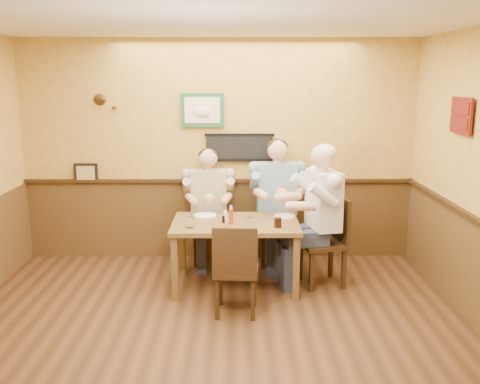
% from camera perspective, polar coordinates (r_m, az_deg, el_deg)
% --- Properties ---
extents(room, '(5.02, 5.03, 2.81)m').
position_cam_1_polar(room, '(4.49, -1.58, 3.99)').
color(room, '#372110').
rests_on(room, ground).
extents(dining_table, '(1.40, 0.90, 0.75)m').
position_cam_1_polar(dining_table, '(5.97, -0.48, -4.05)').
color(dining_table, brown).
rests_on(dining_table, ground).
extents(chair_back_left, '(0.45, 0.45, 0.92)m').
position_cam_1_polar(chair_back_left, '(6.80, -3.34, -3.76)').
color(chair_back_left, '#352311').
rests_on(chair_back_left, ground).
extents(chair_back_right, '(0.48, 0.48, 1.00)m').
position_cam_1_polar(chair_back_right, '(6.76, 3.90, -3.54)').
color(chair_back_right, '#352311').
rests_on(chair_back_right, ground).
extents(chair_right_end, '(0.56, 0.56, 1.01)m').
position_cam_1_polar(chair_right_end, '(6.13, 8.77, -5.24)').
color(chair_right_end, '#352311').
rests_on(chair_right_end, ground).
extents(chair_near_side, '(0.46, 0.46, 0.94)m').
position_cam_1_polar(chair_near_side, '(5.35, -0.41, -8.12)').
color(chair_near_side, '#352311').
rests_on(chair_near_side, ground).
extents(diner_tan_shirt, '(0.65, 0.65, 1.32)m').
position_cam_1_polar(diner_tan_shirt, '(6.75, -3.36, -2.15)').
color(diner_tan_shirt, '#C8B789').
rests_on(diner_tan_shirt, ground).
extents(diner_blue_polo, '(0.68, 0.68, 1.42)m').
position_cam_1_polar(diner_blue_polo, '(6.71, 3.93, -1.78)').
color(diner_blue_polo, '#789AB4').
rests_on(diner_blue_polo, ground).
extents(diner_white_elder, '(0.80, 0.80, 1.45)m').
position_cam_1_polar(diner_white_elder, '(6.07, 8.84, -3.28)').
color(diner_white_elder, silver).
rests_on(diner_white_elder, ground).
extents(water_glass_left, '(0.09, 0.09, 0.12)m').
position_cam_1_polar(water_glass_left, '(5.73, -5.38, -3.23)').
color(water_glass_left, white).
rests_on(water_glass_left, dining_table).
extents(water_glass_mid, '(0.09, 0.09, 0.12)m').
position_cam_1_polar(water_glass_mid, '(5.67, 1.01, -3.34)').
color(water_glass_mid, white).
rests_on(water_glass_mid, dining_table).
extents(cola_tumbler, '(0.08, 0.08, 0.10)m').
position_cam_1_polar(cola_tumbler, '(5.73, 4.06, -3.28)').
color(cola_tumbler, black).
rests_on(cola_tumbler, dining_table).
extents(hot_sauce_bottle, '(0.05, 0.05, 0.19)m').
position_cam_1_polar(hot_sauce_bottle, '(5.83, -0.96, -2.55)').
color(hot_sauce_bottle, '#B12812').
rests_on(hot_sauce_bottle, dining_table).
extents(salt_shaker, '(0.05, 0.05, 0.10)m').
position_cam_1_polar(salt_shaker, '(6.04, -1.57, -2.47)').
color(salt_shaker, white).
rests_on(salt_shaker, dining_table).
extents(pepper_shaker, '(0.04, 0.04, 0.08)m').
position_cam_1_polar(pepper_shaker, '(5.90, -1.78, -2.93)').
color(pepper_shaker, black).
rests_on(pepper_shaker, dining_table).
extents(plate_far_left, '(0.33, 0.33, 0.02)m').
position_cam_1_polar(plate_far_left, '(6.20, -3.75, -2.49)').
color(plate_far_left, white).
rests_on(plate_far_left, dining_table).
extents(plate_far_right, '(0.29, 0.29, 0.02)m').
position_cam_1_polar(plate_far_right, '(6.17, 4.77, -2.58)').
color(plate_far_right, white).
rests_on(plate_far_right, dining_table).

